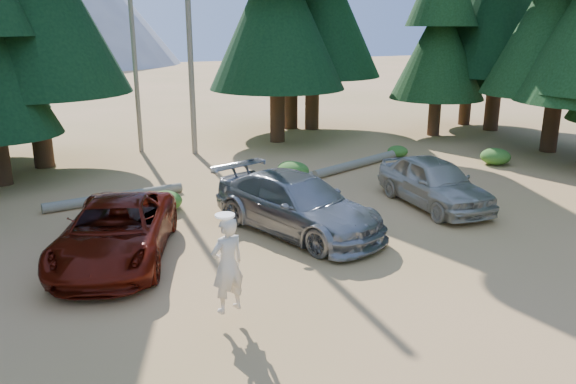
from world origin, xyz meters
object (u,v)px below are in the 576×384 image
frisbee_player (227,265)px  log_left (116,197)px  red_pickup (116,231)px  silver_minivan_center (297,204)px  silver_minivan_right (434,182)px  log_mid (292,178)px  log_right (359,163)px

frisbee_player → log_left: bearing=-99.4°
red_pickup → silver_minivan_center: 4.77m
log_left → silver_minivan_right: bearing=-34.3°
silver_minivan_center → log_mid: size_ratio=1.63×
silver_minivan_center → log_right: size_ratio=1.02×
silver_minivan_right → log_mid: bearing=127.0°
silver_minivan_right → log_left: (-8.67, 5.10, -0.61)m
red_pickup → silver_minivan_right: (9.62, -0.38, 0.05)m
log_left → log_mid: bearing=-8.5°
red_pickup → silver_minivan_center: bearing=19.5°
frisbee_player → silver_minivan_right: bearing=-167.0°
silver_minivan_center → log_left: silver_minivan_center is taller
silver_minivan_center → frisbee_player: frisbee_player is taller
silver_minivan_center → frisbee_player: size_ratio=2.83×
silver_minivan_right → log_right: size_ratio=0.85×
log_left → log_right: 9.55m
silver_minivan_right → log_left: 10.08m
silver_minivan_right → frisbee_player: frisbee_player is taller
red_pickup → log_right: (10.50, 4.83, -0.55)m
log_mid → frisbee_player: bearing=-128.1°
silver_minivan_center → frisbee_player: 5.20m
silver_minivan_center → log_left: (-3.80, 5.09, -0.62)m
silver_minivan_right → frisbee_player: size_ratio=2.38×
silver_minivan_right → frisbee_player: bearing=-147.9°
red_pickup → log_right: red_pickup is taller
red_pickup → log_mid: 8.28m
log_left → red_pickup: bearing=-105.2°
red_pickup → log_left: red_pickup is taller
silver_minivan_right → log_mid: silver_minivan_right is taller
log_mid → red_pickup: bearing=-152.0°
frisbee_player → log_mid: (5.92, 8.34, -1.07)m
silver_minivan_center → silver_minivan_right: bearing=-15.5°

